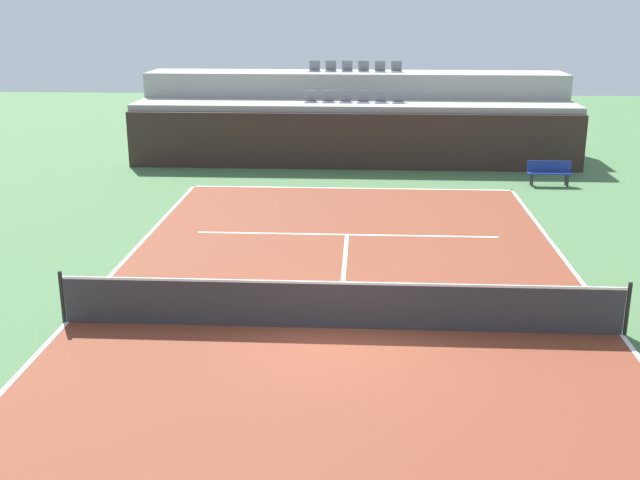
{
  "coord_description": "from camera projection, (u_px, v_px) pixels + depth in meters",
  "views": [
    {
      "loc": [
        0.45,
        -14.14,
        6.17
      ],
      "look_at": [
        -0.49,
        2.0,
        1.2
      ],
      "focal_mm": 43.87,
      "sensor_mm": 36.0,
      "label": 1
    }
  ],
  "objects": [
    {
      "name": "service_line_far",
      "position": [
        347.0,
        235.0,
        21.44
      ],
      "size": [
        8.26,
        0.1,
        0.0
      ],
      "primitive_type": "cube",
      "color": "white",
      "rests_on": "court_surface"
    },
    {
      "name": "stands_tier_lower",
      "position": [
        354.0,
        133.0,
        30.77
      ],
      "size": [
        17.25,
        2.4,
        2.35
      ],
      "primitive_type": "cube",
      "color": "#9E9E99",
      "rests_on": "ground_plane"
    },
    {
      "name": "seating_row_lower",
      "position": [
        354.0,
        99.0,
        30.48
      ],
      "size": [
        3.85,
        0.44,
        0.44
      ],
      "color": "slate",
      "rests_on": "stands_tier_lower"
    },
    {
      "name": "ground_plane",
      "position": [
        339.0,
        329.0,
        15.34
      ],
      "size": [
        80.0,
        80.0,
        0.0
      ],
      "primitive_type": "plane",
      "color": "#477042"
    },
    {
      "name": "court_surface",
      "position": [
        339.0,
        328.0,
        15.33
      ],
      "size": [
        11.0,
        24.0,
        0.01
      ],
      "primitive_type": "cube",
      "color": "brown",
      "rests_on": "ground_plane"
    },
    {
      "name": "sideline_left",
      "position": [
        67.0,
        322.0,
        15.63
      ],
      "size": [
        0.1,
        24.0,
        0.0
      ],
      "primitive_type": "cube",
      "color": "white",
      "rests_on": "court_surface"
    },
    {
      "name": "tennis_net",
      "position": [
        339.0,
        305.0,
        15.19
      ],
      "size": [
        11.08,
        0.08,
        1.07
      ],
      "color": "black",
      "rests_on": "court_surface"
    },
    {
      "name": "player_bench",
      "position": [
        549.0,
        171.0,
        27.05
      ],
      "size": [
        1.5,
        0.4,
        0.85
      ],
      "color": "navy",
      "rests_on": "ground_plane"
    },
    {
      "name": "seating_row_upper",
      "position": [
        355.0,
        69.0,
        32.48
      ],
      "size": [
        3.85,
        0.44,
        0.44
      ],
      "color": "slate",
      "rests_on": "stands_tier_upper"
    },
    {
      "name": "baseline_far",
      "position": [
        351.0,
        188.0,
        26.74
      ],
      "size": [
        11.0,
        0.1,
        0.0
      ],
      "primitive_type": "cube",
      "color": "white",
      "rests_on": "court_surface"
    },
    {
      "name": "sideline_right",
      "position": [
        622.0,
        335.0,
        15.03
      ],
      "size": [
        0.1,
        24.0,
        0.0
      ],
      "primitive_type": "cube",
      "color": "white",
      "rests_on": "court_surface"
    },
    {
      "name": "centre_service_line",
      "position": [
        344.0,
        274.0,
        18.39
      ],
      "size": [
        0.1,
        6.4,
        0.0
      ],
      "primitive_type": "cube",
      "color": "white",
      "rests_on": "court_surface"
    },
    {
      "name": "back_wall",
      "position": [
        353.0,
        142.0,
        29.51
      ],
      "size": [
        17.25,
        0.3,
        2.12
      ],
      "primitive_type": "cube",
      "color": "#33231E",
      "rests_on": "ground_plane"
    },
    {
      "name": "stands_tier_upper",
      "position": [
        355.0,
        112.0,
        32.91
      ],
      "size": [
        17.25,
        2.4,
        3.32
      ],
      "primitive_type": "cube",
      "color": "#9E9E99",
      "rests_on": "ground_plane"
    }
  ]
}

